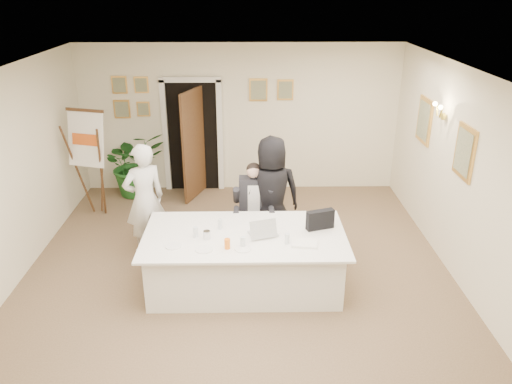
{
  "coord_description": "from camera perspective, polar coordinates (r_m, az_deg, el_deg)",
  "views": [
    {
      "loc": [
        0.16,
        -5.74,
        3.81
      ],
      "look_at": [
        0.26,
        0.6,
        1.12
      ],
      "focal_mm": 35.0,
      "sensor_mm": 36.0,
      "label": 1
    }
  ],
  "objects": [
    {
      "name": "floor",
      "position": [
        6.89,
        -2.11,
        -10.6
      ],
      "size": [
        7.0,
        7.0,
        0.0
      ],
      "primitive_type": "plane",
      "color": "brown",
      "rests_on": "ground"
    },
    {
      "name": "ceiling",
      "position": [
        5.83,
        -2.52,
        13.0
      ],
      "size": [
        6.0,
        7.0,
        0.02
      ],
      "primitive_type": "cube",
      "color": "white",
      "rests_on": "wall_back"
    },
    {
      "name": "wall_back",
      "position": [
        9.55,
        -1.86,
        8.37
      ],
      "size": [
        6.0,
        0.1,
        2.8
      ],
      "primitive_type": "cube",
      "color": "beige",
      "rests_on": "floor"
    },
    {
      "name": "wall_right",
      "position": [
        6.84,
        23.7,
        0.35
      ],
      "size": [
        0.1,
        7.0,
        2.8
      ],
      "primitive_type": "cube",
      "color": "beige",
      "rests_on": "floor"
    },
    {
      "name": "doorway",
      "position": [
        9.53,
        -7.19,
        5.93
      ],
      "size": [
        1.14,
        0.86,
        2.2
      ],
      "color": "black",
      "rests_on": "floor"
    },
    {
      "name": "pictures_back_wall",
      "position": [
        9.46,
        -6.84,
        10.88
      ],
      "size": [
        3.4,
        0.06,
        0.8
      ],
      "primitive_type": null,
      "color": "#E7AF4F",
      "rests_on": "wall_back"
    },
    {
      "name": "pictures_right_wall",
      "position": [
        7.76,
        20.47,
        6.15
      ],
      "size": [
        0.06,
        2.2,
        0.8
      ],
      "primitive_type": null,
      "color": "#E7AF4F",
      "rests_on": "wall_right"
    },
    {
      "name": "wall_sconce",
      "position": [
        7.65,
        20.34,
        8.67
      ],
      "size": [
        0.2,
        0.3,
        0.24
      ],
      "primitive_type": null,
      "color": "gold",
      "rests_on": "wall_right"
    },
    {
      "name": "conference_table",
      "position": [
        6.68,
        -1.29,
        -7.76
      ],
      "size": [
        2.63,
        1.41,
        0.78
      ],
      "color": "silver",
      "rests_on": "floor"
    },
    {
      "name": "seated_man",
      "position": [
        7.49,
        -0.26,
        -1.64
      ],
      "size": [
        0.73,
        0.76,
        1.38
      ],
      "primitive_type": null,
      "rotation": [
        0.0,
        0.0,
        0.25
      ],
      "color": "black",
      "rests_on": "floor"
    },
    {
      "name": "flip_chart",
      "position": [
        8.97,
        -18.09,
        2.6
      ],
      "size": [
        0.67,
        0.49,
        1.86
      ],
      "color": "#3E2113",
      "rests_on": "floor"
    },
    {
      "name": "standing_man",
      "position": [
        7.49,
        -12.62,
        -0.84
      ],
      "size": [
        0.74,
        0.67,
        1.7
      ],
      "primitive_type": "imported",
      "rotation": [
        0.0,
        0.0,
        3.68
      ],
      "color": "silver",
      "rests_on": "floor"
    },
    {
      "name": "standing_woman",
      "position": [
        7.44,
        1.79,
        -0.21
      ],
      "size": [
        0.93,
        0.68,
        1.76
      ],
      "primitive_type": "imported",
      "rotation": [
        0.0,
        0.0,
        3.29
      ],
      "color": "black",
      "rests_on": "floor"
    },
    {
      "name": "potted_palm",
      "position": [
        9.73,
        -13.7,
        3.19
      ],
      "size": [
        1.46,
        1.41,
        1.24
      ],
      "primitive_type": "imported",
      "rotation": [
        0.0,
        0.0,
        0.54
      ],
      "color": "#1C561D",
      "rests_on": "floor"
    },
    {
      "name": "laptop",
      "position": [
        6.43,
        0.82,
        -3.75
      ],
      "size": [
        0.44,
        0.46,
        0.28
      ],
      "primitive_type": null,
      "rotation": [
        0.0,
        0.0,
        0.31
      ],
      "color": "#B7BABC",
      "rests_on": "conference_table"
    },
    {
      "name": "laptop_bag",
      "position": [
        6.64,
        7.34,
        -3.15
      ],
      "size": [
        0.39,
        0.21,
        0.26
      ],
      "primitive_type": "cube",
      "rotation": [
        0.0,
        0.0,
        0.32
      ],
      "color": "black",
      "rests_on": "conference_table"
    },
    {
      "name": "paper_stack",
      "position": [
        6.27,
        5.56,
        -5.88
      ],
      "size": [
        0.34,
        0.26,
        0.03
      ],
      "primitive_type": "cube",
      "rotation": [
        0.0,
        0.0,
        -0.14
      ],
      "color": "white",
      "rests_on": "conference_table"
    },
    {
      "name": "plate_left",
      "position": [
        6.29,
        -9.43,
        -6.11
      ],
      "size": [
        0.21,
        0.21,
        0.01
      ],
      "primitive_type": "cylinder",
      "rotation": [
        0.0,
        0.0,
        0.05
      ],
      "color": "white",
      "rests_on": "conference_table"
    },
    {
      "name": "plate_mid",
      "position": [
        6.17,
        -5.96,
        -6.54
      ],
      "size": [
        0.26,
        0.26,
        0.01
      ],
      "primitive_type": "cylinder",
      "rotation": [
        0.0,
        0.0,
        -0.24
      ],
      "color": "white",
      "rests_on": "conference_table"
    },
    {
      "name": "plate_near",
      "position": [
        6.15,
        -1.52,
        -6.5
      ],
      "size": [
        0.25,
        0.25,
        0.01
      ],
      "primitive_type": "cylinder",
      "rotation": [
        0.0,
        0.0,
        0.23
      ],
      "color": "white",
      "rests_on": "conference_table"
    },
    {
      "name": "glass_a",
      "position": [
        6.44,
        -6.92,
        -4.58
      ],
      "size": [
        0.07,
        0.07,
        0.14
      ],
      "primitive_type": "cylinder",
      "rotation": [
        0.0,
        0.0,
        -0.07
      ],
      "color": "silver",
      "rests_on": "conference_table"
    },
    {
      "name": "glass_b",
      "position": [
        6.17,
        -1.51,
        -5.73
      ],
      "size": [
        0.07,
        0.07,
        0.14
      ],
      "primitive_type": "cylinder",
      "rotation": [
        0.0,
        0.0,
        -0.16
      ],
      "color": "silver",
      "rests_on": "conference_table"
    },
    {
      "name": "glass_c",
      "position": [
        6.25,
        3.58,
        -5.36
      ],
      "size": [
        0.07,
        0.07,
        0.14
      ],
      "primitive_type": "cylinder",
      "rotation": [
        0.0,
        0.0,
        0.17
      ],
      "color": "silver",
      "rests_on": "conference_table"
    },
    {
      "name": "glass_d",
      "position": [
        6.62,
        -4.12,
        -3.68
      ],
      "size": [
        0.07,
        0.07,
        0.14
      ],
      "primitive_type": "cylinder",
      "rotation": [
        0.0,
        0.0,
        0.12
      ],
      "color": "silver",
      "rests_on": "conference_table"
    },
    {
      "name": "oj_glass",
      "position": [
        6.15,
        -3.31,
        -5.93
      ],
      "size": [
        0.08,
        0.08,
        0.13
      ],
      "primitive_type": "cylinder",
      "rotation": [
        0.0,
        0.0,
        -0.07
      ],
      "color": "orange",
      "rests_on": "conference_table"
    },
    {
      "name": "steel_jug",
      "position": [
        6.39,
        -5.64,
        -4.9
      ],
      "size": [
        0.11,
        0.11,
        0.11
      ],
      "primitive_type": "cylinder",
      "rotation": [
        0.0,
        0.0,
        0.32
      ],
      "color": "silver",
      "rests_on": "conference_table"
    }
  ]
}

